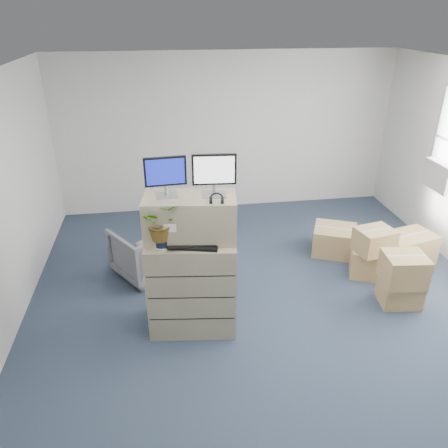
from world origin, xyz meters
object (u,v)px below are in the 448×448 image
at_px(water_bottle, 194,226).
at_px(filing_cabinet_lower, 192,284).
at_px(monitor_left, 165,174).
at_px(keyboard, 192,244).
at_px(potted_plant, 161,226).
at_px(office_chair, 145,249).
at_px(monitor_right, 214,173).

bearing_deg(water_bottle, filing_cabinet_lower, -132.47).
distance_m(filing_cabinet_lower, monitor_left, 1.33).
distance_m(keyboard, potted_plant, 0.38).
relative_size(keyboard, office_chair, 0.72).
bearing_deg(filing_cabinet_lower, potted_plant, -156.11).
bearing_deg(potted_plant, monitor_left, 67.27).
bearing_deg(monitor_right, filing_cabinet_lower, -167.89).
xyz_separation_m(monitor_right, water_bottle, (-0.22, 0.02, -0.60)).
relative_size(monitor_left, monitor_right, 0.95).
height_order(filing_cabinet_lower, keyboard, keyboard).
xyz_separation_m(monitor_right, potted_plant, (-0.58, -0.13, -0.51)).
distance_m(filing_cabinet_lower, office_chair, 1.35).
bearing_deg(filing_cabinet_lower, water_bottle, 54.58).
xyz_separation_m(monitor_left, monitor_right, (0.50, -0.06, 0.01)).
bearing_deg(office_chair, monitor_left, 73.12).
relative_size(monitor_right, keyboard, 0.81).
height_order(keyboard, office_chair, keyboard).
height_order(water_bottle, potted_plant, potted_plant).
xyz_separation_m(filing_cabinet_lower, office_chair, (-0.56, 1.22, -0.18)).
xyz_separation_m(filing_cabinet_lower, keyboard, (0.00, -0.13, 0.59)).
bearing_deg(keyboard, filing_cabinet_lower, 104.95).
xyz_separation_m(monitor_left, potted_plant, (-0.08, -0.19, -0.50)).
bearing_deg(keyboard, monitor_right, 45.43).
xyz_separation_m(monitor_right, keyboard, (-0.27, -0.16, -0.73)).
bearing_deg(filing_cabinet_lower, office_chair, 121.89).
height_order(monitor_left, potted_plant, monitor_left).
relative_size(keyboard, water_bottle, 1.97).
relative_size(monitor_left, office_chair, 0.55).
bearing_deg(monitor_right, water_bottle, -179.75).
distance_m(monitor_left, office_chair, 1.89).
height_order(keyboard, potted_plant, potted_plant).
xyz_separation_m(filing_cabinet_lower, monitor_left, (-0.23, 0.10, 1.30)).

